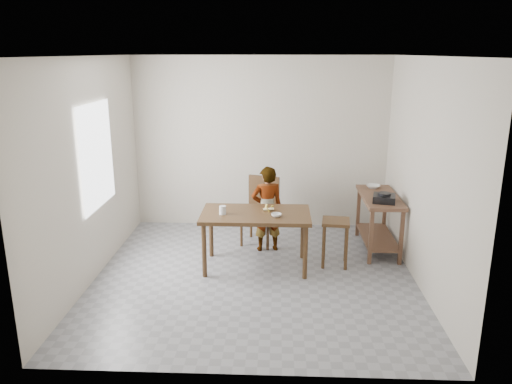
{
  "coord_description": "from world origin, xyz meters",
  "views": [
    {
      "loc": [
        0.27,
        -5.79,
        2.75
      ],
      "look_at": [
        0.0,
        0.4,
        1.0
      ],
      "focal_mm": 35.0,
      "sensor_mm": 36.0,
      "label": 1
    }
  ],
  "objects_px": {
    "stool": "(335,243)",
    "prep_counter": "(378,222)",
    "dining_chair": "(259,212)",
    "dining_table": "(256,240)",
    "child": "(267,209)"
  },
  "relations": [
    {
      "from": "dining_table",
      "to": "stool",
      "type": "xyz_separation_m",
      "value": [
        1.05,
        0.12,
        -0.06
      ]
    },
    {
      "from": "dining_table",
      "to": "dining_chair",
      "type": "xyz_separation_m",
      "value": [
        0.01,
        0.85,
        0.11
      ]
    },
    {
      "from": "prep_counter",
      "to": "stool",
      "type": "height_order",
      "value": "prep_counter"
    },
    {
      "from": "stool",
      "to": "prep_counter",
      "type": "bearing_deg",
      "value": 40.94
    },
    {
      "from": "dining_chair",
      "to": "stool",
      "type": "xyz_separation_m",
      "value": [
        1.03,
        -0.74,
        -0.18
      ]
    },
    {
      "from": "child",
      "to": "dining_chair",
      "type": "xyz_separation_m",
      "value": [
        -0.12,
        0.25,
        -0.12
      ]
    },
    {
      "from": "prep_counter",
      "to": "stool",
      "type": "bearing_deg",
      "value": -139.06
    },
    {
      "from": "child",
      "to": "dining_chair",
      "type": "bearing_deg",
      "value": -77.54
    },
    {
      "from": "dining_table",
      "to": "dining_chair",
      "type": "height_order",
      "value": "dining_chair"
    },
    {
      "from": "dining_table",
      "to": "prep_counter",
      "type": "distance_m",
      "value": 1.86
    },
    {
      "from": "dining_chair",
      "to": "stool",
      "type": "height_order",
      "value": "dining_chair"
    },
    {
      "from": "prep_counter",
      "to": "child",
      "type": "xyz_separation_m",
      "value": [
        -1.59,
        -0.1,
        0.21
      ]
    },
    {
      "from": "dining_chair",
      "to": "dining_table",
      "type": "bearing_deg",
      "value": -73.5
    },
    {
      "from": "child",
      "to": "dining_chair",
      "type": "height_order",
      "value": "child"
    },
    {
      "from": "stool",
      "to": "dining_table",
      "type": "bearing_deg",
      "value": -173.71
    }
  ]
}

